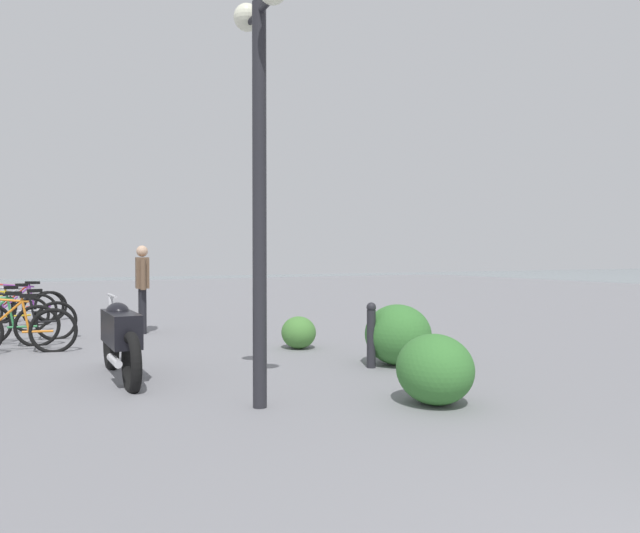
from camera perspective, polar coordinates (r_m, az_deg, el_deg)
lamppost at (r=5.76m, az=-6.13°, el=13.37°), size 0.98×0.28×4.12m
motorcycle at (r=7.45m, az=-19.50°, el=-6.75°), size 2.17×0.36×1.06m
bicycle_orange at (r=9.95m, az=-28.30°, el=-5.69°), size 0.42×1.75×0.95m
bicycle_green at (r=10.68m, az=-29.45°, el=-5.25°), size 0.20×1.77×0.95m
bicycle_black at (r=11.25m, az=-27.72°, el=-4.92°), size 0.25×1.77×0.95m
bicycle_yellow at (r=12.57m, az=-29.50°, el=-4.31°), size 0.45×1.74×0.95m
bicycle_silver at (r=13.61m, az=-28.60°, el=-3.90°), size 0.32×1.76×0.95m
bicycle_purple at (r=14.53m, az=-27.56°, el=-3.58°), size 0.28×1.76×0.95m
bicycle_red at (r=14.69m, az=-27.83°, el=-3.54°), size 0.15×1.77×0.95m
pedestrian at (r=11.53m, az=-17.48°, el=-1.53°), size 0.62×0.28×1.71m
bollard_mid at (r=7.70m, az=5.19°, el=-6.76°), size 0.13×0.13×0.88m
shrub_low at (r=9.26m, az=-2.17°, el=-6.66°), size 0.61×0.55×0.52m
shrub_round at (r=7.94m, az=7.85°, el=-6.82°), size 0.98×0.89×0.84m
shrub_wide at (r=5.95m, az=11.49°, el=-10.10°), size 0.84×0.76×0.72m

